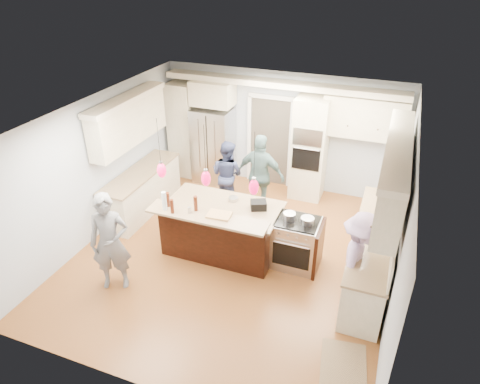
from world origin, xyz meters
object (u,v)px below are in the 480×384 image
(kitchen_island, at_px, (222,228))
(person_far_left, at_px, (227,175))
(refrigerator, at_px, (213,145))
(island_range, at_px, (298,243))
(person_bar_end, at_px, (110,242))

(kitchen_island, bearing_deg, person_far_left, 108.84)
(person_far_left, bearing_deg, refrigerator, -39.75)
(refrigerator, bearing_deg, kitchen_island, -63.10)
(refrigerator, distance_m, person_far_left, 1.31)
(island_range, distance_m, person_far_left, 2.43)
(refrigerator, xyz_separation_m, person_bar_end, (0.01, -4.10, -0.03))
(person_bar_end, bearing_deg, island_range, 5.13)
(person_bar_end, xyz_separation_m, person_far_left, (0.77, 3.06, -0.11))
(island_range, relative_size, person_bar_end, 0.53)
(person_bar_end, bearing_deg, kitchen_island, 24.19)
(person_far_left, bearing_deg, person_bar_end, 89.17)
(refrigerator, bearing_deg, person_far_left, -53.08)
(island_range, height_order, person_bar_end, person_bar_end)
(island_range, bearing_deg, refrigerator, 137.41)
(refrigerator, relative_size, island_range, 1.96)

